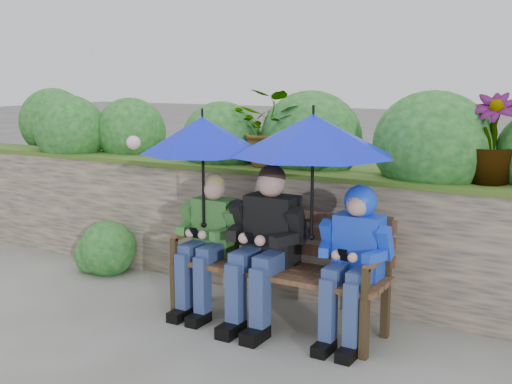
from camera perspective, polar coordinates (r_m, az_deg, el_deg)
The scene contains 8 objects.
ground at distance 4.87m, azimuth -0.61°, elevation -11.25°, with size 60.00×60.00×0.00m, color #5D5F51.
garden_backdrop at distance 6.06m, azimuth 7.48°, elevation -0.83°, with size 8.00×2.86×1.84m.
park_bench at distance 4.66m, azimuth 2.21°, elevation -5.96°, with size 1.61×0.47×0.85m.
boy_left at distance 4.87m, azimuth -4.27°, elevation -3.93°, with size 0.48×0.55×1.06m.
boy_middle at distance 4.59m, azimuth 0.82°, elevation -4.23°, with size 0.56×0.64×1.17m.
boy_right at distance 4.33m, azimuth 8.72°, elevation -5.23°, with size 0.48×0.58×1.07m.
umbrella_left at distance 4.76m, azimuth -4.77°, elevation 5.08°, with size 0.93×0.93×0.90m.
umbrella_right at distance 4.30m, azimuth 5.09°, elevation 5.07°, with size 1.12×1.12×0.92m.
Camera 1 is at (2.33, -3.88, 1.79)m, focal length 45.00 mm.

